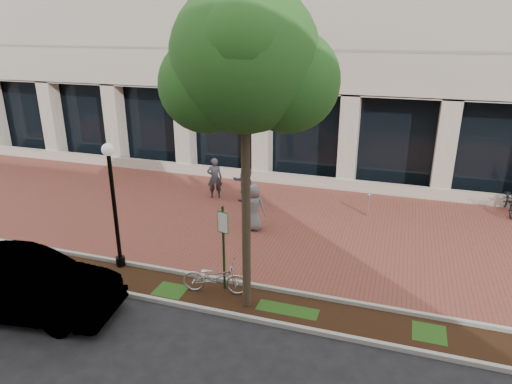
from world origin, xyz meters
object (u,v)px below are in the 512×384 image
(pedestrian_right, at_px, (254,207))
(sedan_near_curb, at_px, (22,285))
(pedestrian_mid, at_px, (244,180))
(bollard, at_px, (368,205))
(lamppost, at_px, (114,199))
(parking_sign, at_px, (223,238))
(locked_bicycle, at_px, (215,277))
(pedestrian_left, at_px, (215,178))
(street_tree, at_px, (248,68))

(pedestrian_right, distance_m, sedan_near_curb, 7.73)
(pedestrian_mid, xyz_separation_m, bollard, (5.12, -0.05, -0.46))
(lamppost, height_order, pedestrian_mid, lamppost)
(sedan_near_curb, bearing_deg, parking_sign, -67.19)
(lamppost, xyz_separation_m, locked_bicycle, (3.36, -0.48, -1.71))
(pedestrian_mid, xyz_separation_m, pedestrian_right, (1.31, -2.62, -0.08))
(parking_sign, distance_m, pedestrian_right, 4.13)
(lamppost, distance_m, pedestrian_left, 6.56)
(lamppost, relative_size, pedestrian_right, 2.25)
(pedestrian_mid, relative_size, sedan_near_curb, 0.38)
(locked_bicycle, bearing_deg, pedestrian_left, 13.34)
(parking_sign, distance_m, pedestrian_left, 7.36)
(lamppost, bearing_deg, street_tree, -9.66)
(sedan_near_curb, bearing_deg, street_tree, -76.34)
(locked_bicycle, relative_size, pedestrian_right, 1.06)
(pedestrian_left, bearing_deg, lamppost, 64.36)
(street_tree, xyz_separation_m, sedan_near_curb, (-5.32, -2.10, -5.26))
(parking_sign, relative_size, pedestrian_mid, 1.33)
(locked_bicycle, height_order, bollard, locked_bicycle)
(street_tree, bearing_deg, pedestrian_mid, 110.57)
(sedan_near_curb, bearing_deg, locked_bicycle, -68.70)
(pedestrian_left, bearing_deg, pedestrian_mid, 158.83)
(sedan_near_curb, bearing_deg, pedestrian_right, -38.42)
(pedestrian_right, xyz_separation_m, sedan_near_curb, (-3.94, -6.66, -0.06))
(street_tree, distance_m, locked_bicycle, 5.69)
(locked_bicycle, distance_m, sedan_near_curb, 4.88)
(parking_sign, relative_size, sedan_near_curb, 0.51)
(parking_sign, distance_m, locked_bicycle, 1.14)
(pedestrian_right, bearing_deg, locked_bicycle, 96.92)
(locked_bicycle, relative_size, sedan_near_curb, 0.38)
(parking_sign, bearing_deg, pedestrian_left, 127.76)
(parking_sign, xyz_separation_m, pedestrian_right, (-0.48, 4.04, -0.72))
(pedestrian_left, bearing_deg, street_tree, 97.35)
(street_tree, relative_size, locked_bicycle, 4.34)
(pedestrian_left, height_order, sedan_near_curb, pedestrian_left)
(pedestrian_mid, distance_m, bollard, 5.14)
(street_tree, distance_m, bollard, 9.38)
(pedestrian_right, bearing_deg, bollard, -143.33)
(lamppost, height_order, sedan_near_curb, lamppost)
(street_tree, height_order, pedestrian_right, street_tree)
(street_tree, distance_m, pedestrian_right, 7.06)
(pedestrian_left, distance_m, pedestrian_right, 3.69)
(locked_bicycle, relative_size, pedestrian_left, 1.04)
(locked_bicycle, bearing_deg, parking_sign, -43.49)
(pedestrian_mid, xyz_separation_m, sedan_near_curb, (-2.63, -9.28, -0.13))
(pedestrian_right, xyz_separation_m, bollard, (3.81, 2.57, -0.39))
(lamppost, xyz_separation_m, pedestrian_mid, (1.73, 6.43, -1.26))
(pedestrian_left, height_order, bollard, pedestrian_left)
(locked_bicycle, height_order, pedestrian_left, pedestrian_left)
(pedestrian_mid, bearing_deg, sedan_near_curb, 40.31)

